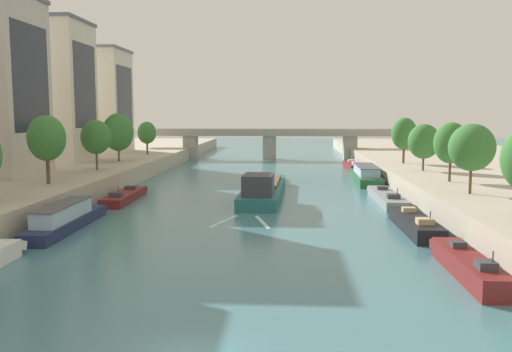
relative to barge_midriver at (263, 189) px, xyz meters
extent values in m
cube|color=#B2A893|center=(-36.54, 11.96, 0.20)|extent=(36.00, 170.00, 2.51)
cube|color=#23666B|center=(0.03, 0.99, -0.42)|extent=(5.04, 22.87, 1.29)
cube|color=#23666B|center=(0.43, 12.71, -0.29)|extent=(4.09, 1.40, 1.01)
cube|color=#23666B|center=(0.03, 0.99, 0.26)|extent=(5.12, 22.87, 0.06)
cube|color=#38383D|center=(-0.23, -6.73, 1.39)|extent=(3.35, 4.65, 2.21)
cube|color=black|center=(-0.15, -4.45, 1.72)|extent=(2.56, 0.12, 0.62)
cube|color=brown|center=(0.11, 3.27, 0.47)|extent=(3.73, 11.93, 0.36)
cylinder|color=#232328|center=(0.44, -5.85, 0.84)|extent=(0.07, 0.07, 1.10)
cube|color=silver|center=(0.57, -14.74, -1.05)|extent=(1.81, 5.91, 0.03)
cube|color=silver|center=(-3.03, -14.61, -1.05)|extent=(2.19, 5.82, 0.03)
cube|color=silver|center=(-16.85, -27.39, -0.35)|extent=(1.83, 1.28, 0.96)
cube|color=#1E284C|center=(-16.34, -18.93, -0.59)|extent=(2.50, 13.59, 0.95)
cube|color=#1E284C|center=(-16.41, -11.80, -0.49)|extent=(2.26, 1.23, 0.84)
cube|color=#1E284C|center=(-16.34, -18.93, -0.08)|extent=(2.55, 13.59, 0.06)
cube|color=#9EBCD6|center=(-16.34, -19.61, 0.60)|extent=(2.03, 8.70, 1.31)
cube|color=#4C4C51|center=(-16.34, -19.61, 1.30)|extent=(2.17, 8.96, 0.08)
cylinder|color=#232328|center=(-15.95, -23.00, 0.50)|extent=(0.07, 0.07, 1.10)
cube|color=maroon|center=(-15.94, -3.45, -0.60)|extent=(2.61, 11.54, 0.93)
cube|color=maroon|center=(-16.07, 2.65, -0.50)|extent=(2.29, 1.25, 0.83)
cube|color=maroon|center=(-15.94, -3.45, -0.10)|extent=(2.66, 11.54, 0.06)
cube|color=#38383D|center=(-16.00, -0.92, 0.13)|extent=(1.21, 0.92, 0.40)
cube|color=#38383D|center=(-15.88, -6.66, 0.17)|extent=(1.33, 1.13, 0.48)
cylinder|color=#232328|center=(-15.52, -6.89, 0.48)|extent=(0.07, 0.07, 1.10)
cube|color=maroon|center=(14.17, -30.79, -0.43)|extent=(1.89, 10.16, 1.26)
cube|color=maroon|center=(14.18, -25.37, -0.30)|extent=(1.78, 1.26, 1.00)
cube|color=maroon|center=(14.17, -30.79, 0.23)|extent=(1.93, 10.16, 0.06)
cube|color=#38383D|center=(14.17, -28.56, 0.46)|extent=(0.94, 0.90, 0.40)
cube|color=#38383D|center=(14.16, -33.64, 0.50)|extent=(1.03, 1.10, 0.48)
cylinder|color=#232328|center=(14.44, -33.84, 0.81)|extent=(0.07, 0.07, 1.10)
cube|color=black|center=(13.88, -17.80, -0.46)|extent=(2.47, 11.00, 1.19)
cube|color=black|center=(13.81, -11.97, -0.35)|extent=(2.24, 1.28, 0.96)
cube|color=black|center=(13.88, -17.80, 0.16)|extent=(2.52, 11.00, 0.06)
cube|color=tan|center=(13.85, -15.39, 0.39)|extent=(1.18, 0.91, 0.40)
cube|color=tan|center=(13.92, -20.88, 0.43)|extent=(1.30, 1.12, 0.48)
cylinder|color=#232328|center=(14.28, -21.09, 0.74)|extent=(0.07, 0.07, 1.10)
cube|color=gray|center=(14.17, -2.77, -0.57)|extent=(2.44, 13.13, 0.99)
cube|color=gray|center=(14.15, 4.14, -0.47)|extent=(2.28, 1.22, 0.86)
cube|color=gray|center=(14.17, -2.77, -0.04)|extent=(2.49, 13.13, 0.06)
cube|color=#38383D|center=(14.16, 0.11, 0.19)|extent=(1.20, 0.90, 0.40)
cube|color=#38383D|center=(14.19, -6.45, 0.23)|extent=(1.32, 1.10, 0.48)
cylinder|color=#232328|center=(14.55, -6.71, 0.54)|extent=(0.07, 0.07, 1.10)
cube|color=#235633|center=(14.36, 15.55, -0.49)|extent=(3.53, 15.27, 1.14)
cube|color=#235633|center=(14.51, 23.51, -0.38)|extent=(3.11, 1.30, 0.93)
cube|color=#235633|center=(14.36, 15.55, 0.11)|extent=(3.59, 15.27, 0.06)
cube|color=#9EBCD6|center=(14.35, 14.79, 0.74)|extent=(2.84, 9.79, 1.21)
cube|color=#4C4C51|center=(14.35, 14.79, 1.39)|extent=(3.04, 10.08, 0.08)
cylinder|color=#232328|center=(14.77, 10.98, 0.69)|extent=(0.07, 0.07, 1.10)
cube|color=maroon|center=(14.58, 32.65, -0.48)|extent=(2.59, 10.71, 1.16)
cube|color=maroon|center=(14.40, 38.32, -0.37)|extent=(2.18, 1.31, 0.94)
cube|color=maroon|center=(14.58, 32.65, 0.13)|extent=(2.64, 10.71, 0.06)
cube|color=white|center=(14.50, 34.99, 0.36)|extent=(1.16, 0.94, 0.40)
cube|color=white|center=(14.67, 29.68, 0.40)|extent=(1.28, 1.14, 0.48)
cylinder|color=#232328|center=(15.02, 29.47, 0.71)|extent=(0.07, 0.07, 1.10)
cylinder|color=brown|center=(-22.74, -8.07, 3.25)|extent=(0.39, 0.39, 3.60)
ellipsoid|color=#387533|center=(-22.74, -8.07, 6.39)|extent=(4.01, 4.01, 4.90)
cylinder|color=brown|center=(-22.58, 6.30, 3.03)|extent=(0.28, 0.28, 3.16)
ellipsoid|color=#387533|center=(-22.58, 6.30, 5.86)|extent=(3.99, 3.99, 4.53)
cylinder|color=brown|center=(-23.64, 19.05, 2.94)|extent=(0.30, 0.30, 2.98)
ellipsoid|color=#387533|center=(-23.64, 19.05, 6.04)|extent=(4.79, 4.79, 5.87)
cylinder|color=brown|center=(-22.95, 33.67, 2.88)|extent=(0.34, 0.34, 2.87)
ellipsoid|color=#387533|center=(-22.95, 33.67, 5.43)|extent=(3.36, 3.36, 4.04)
cylinder|color=brown|center=(20.10, -12.58, 3.03)|extent=(0.27, 0.27, 3.17)
ellipsoid|color=#387533|center=(20.10, -12.58, 5.84)|extent=(4.24, 4.24, 4.45)
cylinder|color=brown|center=(20.91, -3.31, 2.97)|extent=(0.28, 0.28, 3.05)
ellipsoid|color=#387533|center=(20.91, -3.31, 5.75)|extent=(3.75, 3.75, 4.58)
cylinder|color=brown|center=(20.74, 7.87, 2.76)|extent=(0.26, 0.26, 2.62)
ellipsoid|color=#387533|center=(20.74, 7.87, 5.33)|extent=(4.12, 4.12, 4.58)
cylinder|color=brown|center=(20.45, 18.70, 3.04)|extent=(0.35, 0.35, 3.18)
ellipsoid|color=#387533|center=(20.45, 18.70, 5.96)|extent=(3.84, 3.84, 4.82)
cube|color=#232833|center=(-27.76, -0.46, 13.15)|extent=(0.04, 9.05, 12.76)
cube|color=beige|center=(-35.55, 19.08, 12.16)|extent=(13.79, 11.07, 21.42)
cube|color=#565B66|center=(-35.55, 19.08, 23.12)|extent=(14.21, 11.41, 0.50)
cube|color=#232833|center=(-28.63, 19.08, 13.23)|extent=(0.04, 8.86, 12.85)
cube|color=beige|center=(-35.55, 39.83, 11.17)|extent=(13.54, 11.94, 19.44)
cube|color=slate|center=(-35.55, 39.83, 21.14)|extent=(13.95, 12.29, 0.50)
cube|color=#232833|center=(-28.76, 39.83, 12.14)|extent=(0.04, 9.55, 11.66)
cube|color=#9E998E|center=(-1.11, 53.67, 4.37)|extent=(58.84, 4.40, 0.60)
cube|color=#9E998E|center=(-1.11, 51.67, 5.12)|extent=(58.84, 0.30, 0.90)
cube|color=#9E998E|center=(-1.11, 55.67, 5.12)|extent=(58.84, 0.30, 0.90)
cube|color=#9E998E|center=(-18.54, 53.67, 1.51)|extent=(2.80, 3.60, 5.13)
cube|color=#9E998E|center=(-1.11, 53.67, 1.51)|extent=(2.80, 3.60, 5.13)
cube|color=#9E998E|center=(16.31, 53.67, 1.51)|extent=(2.80, 3.60, 5.13)
camera|label=1|loc=(2.92, -64.03, 9.06)|focal=37.84mm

